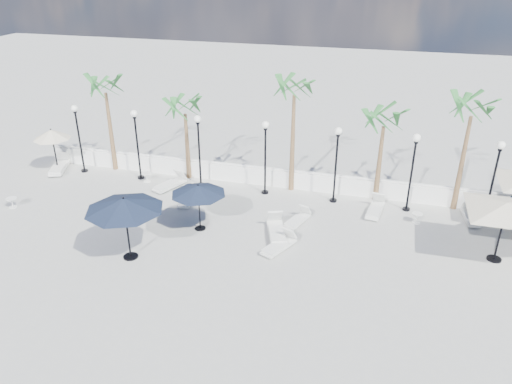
% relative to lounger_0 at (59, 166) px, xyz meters
% --- Properties ---
extents(ground, '(100.00, 100.00, 0.00)m').
position_rel_lounger_0_xyz_m(ground, '(11.91, -6.22, -0.27)').
color(ground, '#979792').
rests_on(ground, ground).
extents(balustrade, '(26.00, 0.30, 1.01)m').
position_rel_lounger_0_xyz_m(balustrade, '(11.91, 1.28, 0.20)').
color(balustrade, white).
rests_on(balustrade, ground).
extents(lamppost_0, '(0.36, 0.36, 3.84)m').
position_rel_lounger_0_xyz_m(lamppost_0, '(1.41, 0.28, 2.22)').
color(lamppost_0, black).
rests_on(lamppost_0, ground).
extents(lamppost_1, '(0.36, 0.36, 3.84)m').
position_rel_lounger_0_xyz_m(lamppost_1, '(4.91, 0.28, 2.22)').
color(lamppost_1, black).
rests_on(lamppost_1, ground).
extents(lamppost_2, '(0.36, 0.36, 3.84)m').
position_rel_lounger_0_xyz_m(lamppost_2, '(8.41, 0.28, 2.22)').
color(lamppost_2, black).
rests_on(lamppost_2, ground).
extents(lamppost_3, '(0.36, 0.36, 3.84)m').
position_rel_lounger_0_xyz_m(lamppost_3, '(11.91, 0.28, 2.22)').
color(lamppost_3, black).
rests_on(lamppost_3, ground).
extents(lamppost_4, '(0.36, 0.36, 3.84)m').
position_rel_lounger_0_xyz_m(lamppost_4, '(15.41, 0.28, 2.22)').
color(lamppost_4, black).
rests_on(lamppost_4, ground).
extents(lamppost_5, '(0.36, 0.36, 3.84)m').
position_rel_lounger_0_xyz_m(lamppost_5, '(18.91, 0.28, 2.22)').
color(lamppost_5, black).
rests_on(lamppost_5, ground).
extents(lamppost_6, '(0.36, 0.36, 3.84)m').
position_rel_lounger_0_xyz_m(lamppost_6, '(22.41, 0.28, 2.22)').
color(lamppost_6, black).
rests_on(lamppost_6, ground).
extents(palm_0, '(2.60, 2.60, 5.50)m').
position_rel_lounger_0_xyz_m(palm_0, '(2.91, 1.08, 4.26)').
color(palm_0, brown).
rests_on(palm_0, ground).
extents(palm_1, '(2.60, 2.60, 4.70)m').
position_rel_lounger_0_xyz_m(palm_1, '(7.41, 1.08, 3.48)').
color(palm_1, brown).
rests_on(palm_1, ground).
extents(palm_2, '(2.60, 2.60, 6.10)m').
position_rel_lounger_0_xyz_m(palm_2, '(13.11, 1.08, 4.84)').
color(palm_2, brown).
rests_on(palm_2, ground).
extents(palm_3, '(2.60, 2.60, 4.90)m').
position_rel_lounger_0_xyz_m(palm_3, '(17.41, 1.08, 3.68)').
color(palm_3, brown).
rests_on(palm_3, ground).
extents(palm_4, '(2.60, 2.60, 5.70)m').
position_rel_lounger_0_xyz_m(palm_4, '(21.11, 1.08, 4.46)').
color(palm_4, brown).
rests_on(palm_4, ground).
extents(lounger_0, '(1.42, 2.27, 0.81)m').
position_rel_lounger_0_xyz_m(lounger_0, '(0.00, 0.00, 0.00)').
color(lounger_0, silver).
rests_on(lounger_0, ground).
extents(lounger_1, '(0.86, 1.75, 0.63)m').
position_rel_lounger_0_xyz_m(lounger_1, '(8.43, -1.75, -0.06)').
color(lounger_1, silver).
rests_on(lounger_1, ground).
extents(lounger_2, '(1.30, 2.04, 0.73)m').
position_rel_lounger_0_xyz_m(lounger_2, '(6.96, -0.44, -0.03)').
color(lounger_2, silver).
rests_on(lounger_2, ground).
extents(lounger_3, '(1.32, 2.22, 0.79)m').
position_rel_lounger_0_xyz_m(lounger_3, '(13.46, -3.74, -0.01)').
color(lounger_3, silver).
rests_on(lounger_3, ground).
extents(lounger_4, '(1.29, 1.89, 0.68)m').
position_rel_lounger_0_xyz_m(lounger_4, '(13.82, -4.77, -0.04)').
color(lounger_4, silver).
rests_on(lounger_4, ground).
extents(lounger_5, '(1.06, 1.75, 0.62)m').
position_rel_lounger_0_xyz_m(lounger_5, '(14.13, -2.38, -0.06)').
color(lounger_5, silver).
rests_on(lounger_5, ground).
extents(lounger_6, '(0.74, 1.74, 0.63)m').
position_rel_lounger_0_xyz_m(lounger_6, '(21.75, -0.00, -0.06)').
color(lounger_6, silver).
rests_on(lounger_6, ground).
extents(lounger_7, '(0.85, 1.95, 0.71)m').
position_rel_lounger_0_xyz_m(lounger_7, '(17.48, -0.46, -0.04)').
color(lounger_7, silver).
rests_on(lounger_7, ground).
extents(side_table_0, '(0.51, 0.51, 0.50)m').
position_rel_lounger_0_xyz_m(side_table_0, '(0.52, -4.49, 0.03)').
color(side_table_0, silver).
rests_on(side_table_0, ground).
extents(side_table_1, '(0.51, 0.51, 0.50)m').
position_rel_lounger_0_xyz_m(side_table_1, '(5.43, -0.02, 0.03)').
color(side_table_1, silver).
rests_on(side_table_1, ground).
extents(side_table_2, '(0.49, 0.49, 0.47)m').
position_rel_lounger_0_xyz_m(side_table_2, '(19.36, -0.88, 0.01)').
color(side_table_2, silver).
rests_on(side_table_2, ground).
extents(parasol_navy_left, '(3.10, 3.10, 2.73)m').
position_rel_lounger_0_xyz_m(parasol_navy_left, '(8.13, -6.93, 2.14)').
color(parasol_navy_left, black).
rests_on(parasol_navy_left, ground).
extents(parasol_navy_mid, '(2.44, 2.44, 2.19)m').
position_rel_lounger_0_xyz_m(parasol_navy_mid, '(10.03, -4.02, 1.65)').
color(parasol_navy_mid, black).
rests_on(parasol_navy_mid, ground).
extents(parasol_cream_sq_a, '(5.66, 5.66, 2.78)m').
position_rel_lounger_0_xyz_m(parasol_cream_sq_a, '(22.33, -3.22, 2.30)').
color(parasol_cream_sq_a, black).
rests_on(parasol_cream_sq_a, ground).
extents(parasol_cream_small, '(2.03, 2.03, 2.49)m').
position_rel_lounger_0_xyz_m(parasol_cream_small, '(-0.09, -0.02, 1.86)').
color(parasol_cream_small, black).
rests_on(parasol_cream_small, ground).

